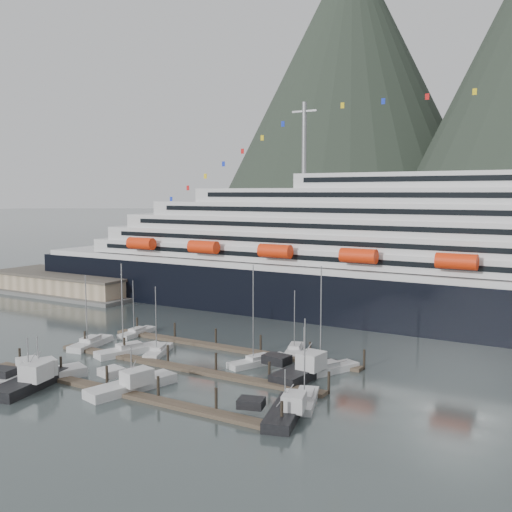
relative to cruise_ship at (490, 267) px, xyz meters
The scene contains 19 objects.
ground 63.76m from the cruise_ship, 118.66° to the right, with size 1600.00×1600.00×0.00m, color #414D4C.
cruise_ship is the anchor object (origin of this frame).
warehouse 103.31m from the cruise_ship, behind, with size 46.00×20.00×5.80m.
dock_near 74.63m from the cruise_ship, 118.31° to the right, with size 48.18×2.28×3.20m.
dock_mid 63.65m from the cruise_ship, 123.96° to the right, with size 48.18×2.28×3.20m.
dock_far 53.59m from the cruise_ship, 131.95° to the right, with size 48.18×2.28×3.20m.
sailboat_a 75.72m from the cruise_ship, 138.73° to the right, with size 4.83×10.20×13.04m.
sailboat_b 69.35m from the cruise_ship, 133.70° to the right, with size 6.78×11.68×15.55m.
sailboat_c 64.92m from the cruise_ship, 132.41° to the right, with size 5.36×8.94×11.73m.
sailboat_d 52.20m from the cruise_ship, 120.60° to the right, with size 6.23×10.57×15.96m.
sailboat_e 68.47m from the cruise_ship, 144.73° to the right, with size 2.97×8.96×10.73m.
sailboat_f 44.04m from the cruise_ship, 124.63° to the right, with size 4.87×8.55×10.97m.
sailboat_g 46.68m from the cruise_ship, 109.55° to the right, with size 7.05×11.14×16.39m.
sailboat_h 58.28m from the cruise_ship, 102.15° to the right, with size 5.29×9.25×11.53m.
trawler_a 83.18m from the cruise_ship, 125.87° to the right, with size 10.77×13.25×7.08m.
trawler_b 84.64m from the cruise_ship, 123.97° to the right, with size 9.65×12.48×7.79m.
trawler_c 72.66m from the cruise_ship, 118.70° to the right, with size 9.75×13.30×6.55m.
trawler_d 63.45m from the cruise_ship, 101.21° to the right, with size 8.82×11.31×6.42m.
trawler_e 50.24m from the cruise_ship, 110.63° to the right, with size 9.63×12.62×8.05m.
Camera 1 is at (49.88, -66.38, 26.39)m, focal length 42.00 mm.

